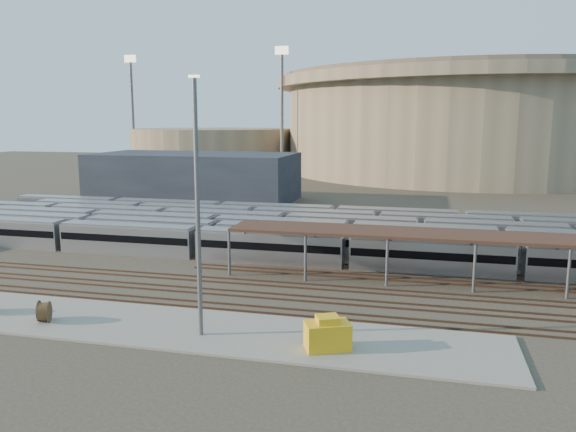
% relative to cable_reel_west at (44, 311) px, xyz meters
% --- Properties ---
extents(ground, '(420.00, 420.00, 0.00)m').
position_rel_cable_reel_west_xyz_m(ground, '(18.06, 16.58, -1.09)').
color(ground, '#383026').
rests_on(ground, ground).
extents(apron, '(50.00, 9.00, 0.20)m').
position_rel_cable_reel_west_xyz_m(apron, '(13.06, 1.58, -0.99)').
color(apron, gray).
rests_on(apron, ground).
extents(subway_trains, '(124.66, 23.90, 3.60)m').
position_rel_cable_reel_west_xyz_m(subway_trains, '(19.95, 35.08, 0.71)').
color(subway_trains, '#AAA9AE').
rests_on(subway_trains, ground).
extents(inspection_shed, '(60.30, 6.00, 5.30)m').
position_rel_cable_reel_west_xyz_m(inspection_shed, '(40.06, 20.58, 3.89)').
color(inspection_shed, '#5B5A5F').
rests_on(inspection_shed, ground).
extents(empty_tracks, '(170.00, 9.62, 0.18)m').
position_rel_cable_reel_west_xyz_m(empty_tracks, '(18.06, 11.58, -1.00)').
color(empty_tracks, '#4C3323').
rests_on(empty_tracks, ground).
extents(stadium, '(124.00, 124.00, 32.50)m').
position_rel_cable_reel_west_xyz_m(stadium, '(43.06, 156.58, 15.38)').
color(stadium, gray).
rests_on(stadium, ground).
extents(secondary_arena, '(56.00, 56.00, 14.00)m').
position_rel_cable_reel_west_xyz_m(secondary_arena, '(-41.94, 146.58, 5.91)').
color(secondary_arena, gray).
rests_on(secondary_arena, ground).
extents(service_building, '(42.00, 20.00, 10.00)m').
position_rel_cable_reel_west_xyz_m(service_building, '(-16.94, 71.58, 3.91)').
color(service_building, '#1E232D').
rests_on(service_building, ground).
extents(floodlight_0, '(4.00, 1.00, 38.40)m').
position_rel_cable_reel_west_xyz_m(floodlight_0, '(-11.94, 126.58, 19.56)').
color(floodlight_0, '#5B5A5F').
rests_on(floodlight_0, ground).
extents(floodlight_1, '(4.00, 1.00, 38.40)m').
position_rel_cable_reel_west_xyz_m(floodlight_1, '(-66.94, 136.58, 19.56)').
color(floodlight_1, '#5B5A5F').
rests_on(floodlight_1, ground).
extents(floodlight_3, '(4.00, 1.00, 38.40)m').
position_rel_cable_reel_west_xyz_m(floodlight_3, '(8.06, 176.58, 19.56)').
color(floodlight_3, '#5B5A5F').
rests_on(floodlight_3, ground).
extents(cable_reel_west, '(1.61, 2.03, 1.78)m').
position_rel_cable_reel_west_xyz_m(cable_reel_west, '(0.00, 0.00, 0.00)').
color(cable_reel_west, brown).
rests_on(cable_reel_west, apron).
extents(yard_light_pole, '(0.81, 0.36, 20.00)m').
position_rel_cable_reel_west_xyz_m(yard_light_pole, '(13.93, 0.43, 9.19)').
color(yard_light_pole, '#5B5A5F').
rests_on(yard_light_pole, apron).
extents(yellow_equipment, '(3.78, 3.16, 2.03)m').
position_rel_cable_reel_west_xyz_m(yellow_equipment, '(24.12, 0.06, 0.12)').
color(yellow_equipment, gold).
rests_on(yellow_equipment, apron).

